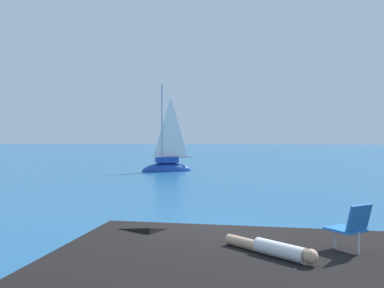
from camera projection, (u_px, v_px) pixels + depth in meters
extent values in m
plane|color=#236093|center=(218.00, 244.00, 9.72)|extent=(160.00, 160.00, 0.00)
cube|color=black|center=(295.00, 273.00, 6.88)|extent=(8.16, 5.14, 0.52)
cube|color=black|center=(149.00, 250.00, 9.23)|extent=(1.83, 2.07, 1.28)
cube|color=black|center=(149.00, 248.00, 9.36)|extent=(0.91, 0.94, 0.55)
ellipsoid|color=#193D99|center=(167.00, 171.00, 27.77)|extent=(3.34, 2.08, 1.09)
cube|color=#193D99|center=(167.00, 160.00, 27.75)|extent=(1.56, 1.18, 0.36)
cylinder|color=#B7B7BC|center=(162.00, 123.00, 27.61)|extent=(0.12, 0.12, 4.93)
cylinder|color=#B2B2B7|center=(177.00, 157.00, 27.93)|extent=(1.89, 0.75, 0.09)
pyramid|color=white|center=(171.00, 127.00, 27.76)|extent=(1.51, 0.58, 3.75)
cylinder|color=white|center=(280.00, 250.00, 6.79)|extent=(0.81, 0.81, 0.24)
cylinder|color=tan|center=(244.00, 243.00, 7.36)|extent=(0.62, 0.62, 0.18)
sphere|color=tan|center=(311.00, 256.00, 6.38)|extent=(0.22, 0.22, 0.22)
cube|color=blue|center=(345.00, 229.00, 7.20)|extent=(0.69, 0.70, 0.04)
cube|color=blue|center=(359.00, 218.00, 6.98)|extent=(0.48, 0.40, 0.45)
cylinder|color=silver|center=(335.00, 237.00, 7.39)|extent=(0.04, 0.04, 0.35)
cylinder|color=silver|center=(359.00, 243.00, 6.99)|extent=(0.04, 0.04, 0.35)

